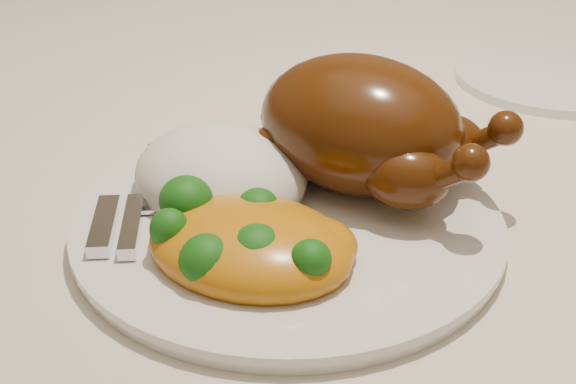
% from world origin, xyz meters
% --- Properties ---
extents(dining_table, '(1.60, 0.90, 0.76)m').
position_xyz_m(dining_table, '(0.00, 0.00, 0.67)').
color(dining_table, brown).
rests_on(dining_table, floor).
extents(tablecloth, '(1.73, 1.03, 0.18)m').
position_xyz_m(tablecloth, '(0.00, 0.00, 0.74)').
color(tablecloth, beige).
rests_on(tablecloth, dining_table).
extents(dinner_plate, '(0.34, 0.34, 0.01)m').
position_xyz_m(dinner_plate, '(-0.05, -0.20, 0.77)').
color(dinner_plate, silver).
rests_on(dinner_plate, tablecloth).
extents(side_plate, '(0.24, 0.24, 0.01)m').
position_xyz_m(side_plate, '(0.13, 0.15, 0.77)').
color(side_plate, silver).
rests_on(side_plate, tablecloth).
extents(roast_chicken, '(0.20, 0.16, 0.10)m').
position_xyz_m(roast_chicken, '(-0.01, -0.14, 0.83)').
color(roast_chicken, '#4C2008').
rests_on(roast_chicken, dinner_plate).
extents(rice_mound, '(0.16, 0.16, 0.07)m').
position_xyz_m(rice_mound, '(-0.11, -0.18, 0.79)').
color(rice_mound, white).
rests_on(rice_mound, dinner_plate).
extents(mac_and_cheese, '(0.15, 0.13, 0.06)m').
position_xyz_m(mac_and_cheese, '(-0.06, -0.26, 0.79)').
color(mac_and_cheese, orange).
rests_on(mac_and_cheese, dinner_plate).
extents(cutlery, '(0.06, 0.16, 0.01)m').
position_xyz_m(cutlery, '(-0.16, -0.23, 0.79)').
color(cutlery, silver).
rests_on(cutlery, dinner_plate).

